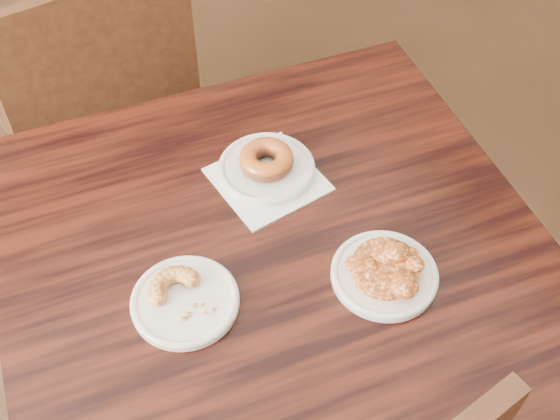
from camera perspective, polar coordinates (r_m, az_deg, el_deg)
floor at (r=1.99m, az=0.79°, el=-8.00°), size 5.00×5.00×0.00m
cafe_table at (r=1.48m, az=-0.24°, el=-12.27°), size 1.09×1.09×0.75m
chair_far at (r=1.95m, az=-15.22°, el=8.62°), size 0.52×0.52×0.90m
napkin at (r=1.27m, az=-1.01°, el=2.50°), size 0.18×0.18×0.00m
plate_donut at (r=1.28m, az=-1.10°, el=3.39°), size 0.18×0.18×0.01m
plate_cruller at (r=1.12m, az=-7.72°, el=-7.39°), size 0.17×0.17×0.01m
plate_fritter at (r=1.15m, az=8.47°, el=-5.23°), size 0.17×0.17×0.01m
glazed_donut at (r=1.26m, az=-1.11°, el=4.12°), size 0.10×0.10×0.03m
apple_fritter at (r=1.13m, az=8.61°, el=-4.54°), size 0.15×0.15×0.04m
cruller_fragment at (r=1.10m, az=-7.82°, el=-6.84°), size 0.10×0.10×0.03m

